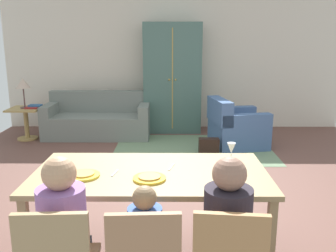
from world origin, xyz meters
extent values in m
cube|color=brown|center=(0.00, 0.43, -0.01)|extent=(6.81, 6.05, 0.02)
cube|color=beige|center=(0.00, 3.50, 1.35)|extent=(6.81, 0.10, 2.70)
cube|color=#A3885B|center=(-0.22, -1.31, 0.74)|extent=(1.86, 0.97, 0.04)
cube|color=#A3885B|center=(-1.09, -1.74, 0.36)|extent=(0.06, 0.06, 0.72)
cube|color=#A3885B|center=(0.65, -1.74, 0.36)|extent=(0.06, 0.06, 0.72)
cube|color=#A3885B|center=(-1.09, -0.88, 0.36)|extent=(0.06, 0.06, 0.72)
cube|color=#A3885B|center=(0.65, -0.88, 0.36)|extent=(0.06, 0.06, 0.72)
cylinder|color=yellow|center=(-0.73, -1.43, 0.77)|extent=(0.25, 0.25, 0.02)
cylinder|color=gold|center=(-0.73, -1.43, 0.78)|extent=(0.17, 0.17, 0.01)
cylinder|color=yellow|center=(-0.22, -1.49, 0.77)|extent=(0.25, 0.25, 0.02)
cylinder|color=gold|center=(-0.22, -1.49, 0.78)|extent=(0.17, 0.17, 0.01)
cylinder|color=silver|center=(0.45, -1.13, 0.76)|extent=(0.06, 0.06, 0.01)
cylinder|color=silver|center=(0.45, -1.13, 0.81)|extent=(0.01, 0.01, 0.09)
cone|color=silver|center=(0.45, -1.13, 0.90)|extent=(0.07, 0.07, 0.09)
cube|color=silver|center=(-0.50, -1.36, 0.76)|extent=(0.04, 0.15, 0.01)
cube|color=silver|center=(-0.05, -1.21, 0.76)|extent=(0.06, 0.17, 0.01)
cube|color=tan|center=(-0.72, -2.27, 0.66)|extent=(0.42, 0.06, 0.42)
cylinder|color=#9767B2|center=(-0.73, -2.02, 0.68)|extent=(0.30, 0.30, 0.46)
sphere|color=tan|center=(-0.73, -2.02, 1.00)|extent=(0.21, 0.21, 0.21)
cube|color=#AA7651|center=(-0.21, -2.27, 0.66)|extent=(0.42, 0.06, 0.42)
cylinder|color=#3F62B6|center=(-0.22, -2.02, 0.62)|extent=(0.22, 0.22, 0.33)
sphere|color=#917352|center=(-0.22, -2.02, 0.85)|extent=(0.15, 0.15, 0.15)
cube|color=#B47B4A|center=(0.27, -2.26, 0.66)|extent=(0.42, 0.08, 0.42)
cylinder|color=#29232D|center=(0.29, -2.02, 0.68)|extent=(0.30, 0.30, 0.46)
sphere|color=#9D705C|center=(0.29, -2.02, 1.00)|extent=(0.21, 0.21, 0.21)
cube|color=slate|center=(0.32, 1.83, 0.00)|extent=(2.60, 1.80, 0.01)
cube|color=slate|center=(-1.42, 2.63, 0.21)|extent=(1.93, 0.84, 0.42)
cube|color=slate|center=(-1.42, 2.97, 0.62)|extent=(1.93, 0.20, 0.40)
cube|color=slate|center=(-2.29, 2.63, 0.52)|extent=(0.18, 0.84, 0.20)
cube|color=slate|center=(-0.54, 2.63, 0.52)|extent=(0.18, 0.84, 0.20)
cube|color=#435F8E|center=(1.10, 2.03, 0.21)|extent=(0.98, 0.98, 0.42)
cube|color=#435F8E|center=(0.77, 1.97, 0.62)|extent=(0.34, 0.87, 0.40)
cube|color=#435F8E|center=(1.16, 1.70, 0.52)|extent=(0.86, 0.32, 0.20)
cube|color=#435F8E|center=(1.04, 2.36, 0.52)|extent=(0.86, 0.32, 0.20)
cube|color=#426159|center=(-0.02, 3.11, 1.05)|extent=(1.10, 0.56, 2.10)
cube|color=#BB8F3B|center=(-0.02, 2.83, 1.05)|extent=(0.02, 0.01, 1.89)
sphere|color=#BB8F3B|center=(-0.08, 2.82, 1.05)|extent=(0.04, 0.04, 0.04)
sphere|color=#BB8F3B|center=(0.04, 2.82, 1.05)|extent=(0.04, 0.04, 0.04)
cube|color=#A9894D|center=(-2.68, 2.43, 0.56)|extent=(0.56, 0.56, 0.03)
cylinder|color=#A9894D|center=(-2.68, 2.43, 0.27)|extent=(0.08, 0.08, 0.55)
cylinder|color=#A9894D|center=(-2.68, 2.43, 0.01)|extent=(0.36, 0.36, 0.03)
cylinder|color=brown|center=(-2.68, 2.43, 0.59)|extent=(0.16, 0.16, 0.02)
cylinder|color=brown|center=(-2.68, 2.43, 0.77)|extent=(0.02, 0.02, 0.34)
cone|color=#C0A591|center=(-2.68, 2.43, 1.03)|extent=(0.26, 0.26, 0.18)
cube|color=maroon|center=(-2.54, 2.40, 0.59)|extent=(0.22, 0.16, 0.03)
cube|color=#295789|center=(-2.51, 2.46, 0.62)|extent=(0.22, 0.16, 0.03)
cube|color=black|center=(0.55, 1.53, 0.13)|extent=(0.32, 0.16, 0.26)
camera|label=1|loc=(-0.06, -4.10, 1.79)|focal=39.52mm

